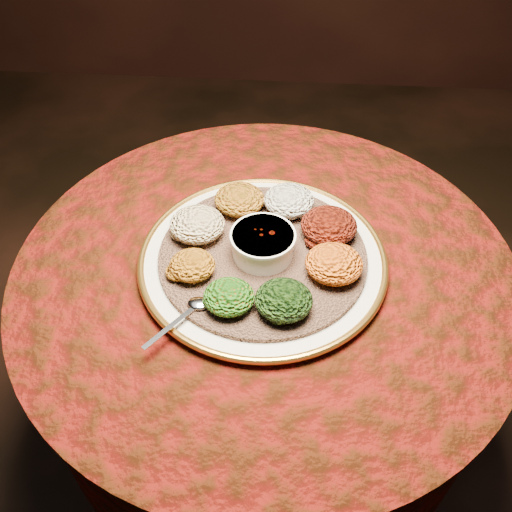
{
  "coord_description": "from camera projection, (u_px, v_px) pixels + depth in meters",
  "views": [
    {
      "loc": [
        0.04,
        -0.73,
        1.53
      ],
      "look_at": [
        -0.02,
        -0.0,
        0.76
      ],
      "focal_mm": 40.0,
      "sensor_mm": 36.0,
      "label": 1
    }
  ],
  "objects": [
    {
      "name": "portion_kik",
      "position": [
        192.0,
        265.0,
        1.02
      ],
      "size": [
        0.08,
        0.08,
        0.04
      ],
      "primitive_type": "ellipsoid",
      "color": "#9B570D",
      "rests_on": "injera"
    },
    {
      "name": "portion_ayib",
      "position": [
        289.0,
        200.0,
        1.13
      ],
      "size": [
        0.1,
        0.1,
        0.05
      ],
      "primitive_type": "ellipsoid",
      "color": "beige",
      "rests_on": "injera"
    },
    {
      "name": "stew_bowl",
      "position": [
        263.0,
        243.0,
        1.04
      ],
      "size": [
        0.12,
        0.12,
        0.05
      ],
      "color": "white",
      "rests_on": "injera"
    },
    {
      "name": "table",
      "position": [
        264.0,
        323.0,
        1.21
      ],
      "size": [
        0.96,
        0.96,
        0.73
      ],
      "color": "black",
      "rests_on": "ground"
    },
    {
      "name": "portion_kitfo",
      "position": [
        329.0,
        226.0,
        1.08
      ],
      "size": [
        0.11,
        0.1,
        0.05
      ],
      "primitive_type": "ellipsoid",
      "color": "black",
      "rests_on": "injera"
    },
    {
      "name": "portion_tikil",
      "position": [
        334.0,
        264.0,
        1.01
      ],
      "size": [
        0.1,
        0.1,
        0.05
      ],
      "primitive_type": "ellipsoid",
      "color": "#C37010",
      "rests_on": "injera"
    },
    {
      "name": "spoon",
      "position": [
        194.0,
        307.0,
        0.97
      ],
      "size": [
        0.1,
        0.12,
        0.01
      ],
      "rotation": [
        0.0,
        0.0,
        -2.23
      ],
      "color": "silver",
      "rests_on": "injera"
    },
    {
      "name": "portion_shiro",
      "position": [
        239.0,
        199.0,
        1.13
      ],
      "size": [
        0.1,
        0.1,
        0.05
      ],
      "primitive_type": "ellipsoid",
      "color": "#A35613",
      "rests_on": "injera"
    },
    {
      "name": "platter",
      "position": [
        263.0,
        260.0,
        1.07
      ],
      "size": [
        0.51,
        0.51,
        0.02
      ],
      "rotation": [
        0.0,
        0.0,
        -0.15
      ],
      "color": "beige",
      "rests_on": "table"
    },
    {
      "name": "portion_timatim",
      "position": [
        197.0,
        224.0,
        1.08
      ],
      "size": [
        0.11,
        0.1,
        0.05
      ],
      "primitive_type": "ellipsoid",
      "color": "maroon",
      "rests_on": "injera"
    },
    {
      "name": "portion_gomen",
      "position": [
        284.0,
        300.0,
        0.96
      ],
      "size": [
        0.1,
        0.09,
        0.05
      ],
      "primitive_type": "ellipsoid",
      "color": "black",
      "rests_on": "injera"
    },
    {
      "name": "injera",
      "position": [
        263.0,
        256.0,
        1.07
      ],
      "size": [
        0.49,
        0.49,
        0.01
      ],
      "primitive_type": "cylinder",
      "rotation": [
        0.0,
        0.0,
        -0.29
      ],
      "color": "brown",
      "rests_on": "platter"
    },
    {
      "name": "portion_mixveg",
      "position": [
        229.0,
        297.0,
        0.96
      ],
      "size": [
        0.09,
        0.08,
        0.04
      ],
      "primitive_type": "ellipsoid",
      "color": "#9F330A",
      "rests_on": "injera"
    }
  ]
}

